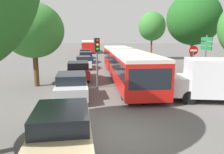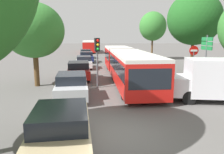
{
  "view_description": "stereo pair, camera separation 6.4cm",
  "coord_description": "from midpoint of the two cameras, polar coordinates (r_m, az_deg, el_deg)",
  "views": [
    {
      "loc": [
        -0.87,
        -7.39,
        3.53
      ],
      "look_at": [
        0.2,
        4.92,
        1.2
      ],
      "focal_mm": 35.0,
      "sensor_mm": 36.0,
      "label": 1
    },
    {
      "loc": [
        -0.81,
        -7.39,
        3.53
      ],
      "look_at": [
        0.2,
        4.92,
        1.2
      ],
      "focal_mm": 35.0,
      "sensor_mm": 36.0,
      "label": 2
    }
  ],
  "objects": [
    {
      "name": "queued_car_silver",
      "position": [
        12.84,
        -10.6,
        -2.13
      ],
      "size": [
        2.01,
        4.21,
        1.43
      ],
      "rotation": [
        0.0,
        0.0,
        1.64
      ],
      "color": "#B7BABF",
      "rests_on": "ground"
    },
    {
      "name": "white_van",
      "position": [
        13.29,
        26.51,
        -0.37
      ],
      "size": [
        5.27,
        2.81,
        2.31
      ],
      "rotation": [
        0.0,
        0.0,
        2.96
      ],
      "color": "silver",
      "rests_on": "ground"
    },
    {
      "name": "tree_left_mid",
      "position": [
        16.21,
        -19.81,
        11.04
      ],
      "size": [
        4.14,
        4.14,
        5.8
      ],
      "color": "#51381E",
      "rests_on": "ground"
    },
    {
      "name": "queued_car_navy",
      "position": [
        30.04,
        -6.95,
        5.25
      ],
      "size": [
        2.03,
        4.26,
        1.44
      ],
      "rotation": [
        0.0,
        0.0,
        1.64
      ],
      "color": "navy",
      "rests_on": "ground"
    },
    {
      "name": "queued_car_white",
      "position": [
        24.36,
        -7.56,
        3.88
      ],
      "size": [
        1.91,
        4.0,
        1.36
      ],
      "rotation": [
        0.0,
        0.0,
        1.64
      ],
      "color": "white",
      "rests_on": "ground"
    },
    {
      "name": "queued_car_red",
      "position": [
        18.26,
        -8.9,
        1.73
      ],
      "size": [
        2.04,
        4.27,
        1.45
      ],
      "rotation": [
        0.0,
        0.0,
        1.64
      ],
      "color": "#B21E19",
      "rests_on": "ground"
    },
    {
      "name": "tree_right_mid",
      "position": [
        23.0,
        20.57,
        13.77
      ],
      "size": [
        5.13,
        5.13,
        7.69
      ],
      "color": "#51381E",
      "rests_on": "ground"
    },
    {
      "name": "articulated_bus",
      "position": [
        18.45,
        3.24,
        3.97
      ],
      "size": [
        2.61,
        16.17,
        2.4
      ],
      "rotation": [
        0.0,
        0.0,
        -1.56
      ],
      "color": "red",
      "rests_on": "ground"
    },
    {
      "name": "queued_car_tan",
      "position": [
        7.02,
        -13.18,
        -13.24
      ],
      "size": [
        1.99,
        4.17,
        1.41
      ],
      "rotation": [
        0.0,
        0.0,
        1.64
      ],
      "color": "tan",
      "rests_on": "ground"
    },
    {
      "name": "city_bus_rear",
      "position": [
        49.16,
        -6.36,
        8.15
      ],
      "size": [
        2.9,
        11.53,
        2.47
      ],
      "rotation": [
        0.0,
        0.0,
        1.6
      ],
      "color": "red",
      "rests_on": "ground"
    },
    {
      "name": "queued_car_green",
      "position": [
        35.81,
        -7.15,
        6.08
      ],
      "size": [
        1.99,
        4.18,
        1.42
      ],
      "rotation": [
        0.0,
        0.0,
        1.64
      ],
      "color": "#236638",
      "rests_on": "ground"
    },
    {
      "name": "no_entry_sign",
      "position": [
        17.37,
        20.29,
        4.55
      ],
      "size": [
        0.7,
        0.08,
        2.82
      ],
      "rotation": [
        0.0,
        0.0,
        -1.57
      ],
      "color": "#56595E",
      "rests_on": "ground"
    },
    {
      "name": "direction_sign_post",
      "position": [
        18.3,
        23.24,
        6.8
      ],
      "size": [
        0.18,
        1.4,
        3.6
      ],
      "rotation": [
        0.0,
        0.0,
        3.23
      ],
      "color": "#56595E",
      "rests_on": "ground"
    },
    {
      "name": "ground_plane",
      "position": [
        8.23,
        1.41,
        -14.7
      ],
      "size": [
        200.0,
        200.0,
        0.0
      ],
      "primitive_type": "plane",
      "color": "#565451"
    },
    {
      "name": "tree_right_far",
      "position": [
        33.86,
        10.37,
        12.72
      ],
      "size": [
        4.0,
        4.0,
        7.09
      ],
      "color": "#51381E",
      "rests_on": "ground"
    },
    {
      "name": "traffic_light",
      "position": [
        14.82,
        -4.05,
        6.66
      ],
      "size": [
        0.38,
        0.4,
        3.4
      ],
      "rotation": [
        0.0,
        0.0,
        -1.24
      ],
      "color": "#56595E",
      "rests_on": "ground"
    }
  ]
}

